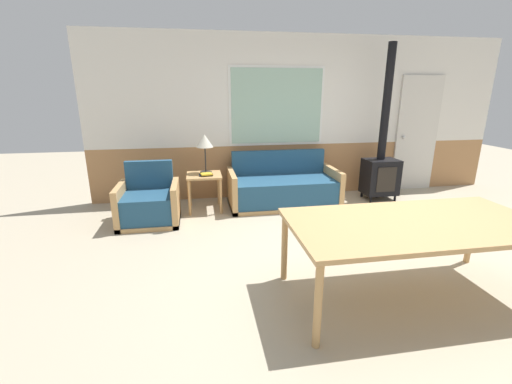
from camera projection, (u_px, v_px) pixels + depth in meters
The scene contains 10 objects.
ground_plane at pixel (370, 260), 3.80m from camera, with size 16.00×16.00×0.00m, color #B2A58C.
wall_back at pixel (302, 117), 5.89m from camera, with size 7.20×0.09×2.70m.
couch at pixel (283, 189), 5.58m from camera, with size 1.75×0.86×0.84m.
armchair at pixel (149, 205), 4.83m from camera, with size 0.83×0.74×0.83m.
side_table at pixel (204, 180), 5.29m from camera, with size 0.53×0.53×0.57m.
table_lamp at pixel (205, 142), 5.21m from camera, with size 0.26×0.26×0.60m.
book_stack at pixel (206, 174), 5.17m from camera, with size 0.21×0.18×0.04m.
dining_table at pixel (415, 227), 2.95m from camera, with size 2.19×1.08×0.73m.
wood_stove at pixel (381, 163), 5.77m from camera, with size 0.55×0.42×2.53m.
entry_door at pixel (417, 134), 6.28m from camera, with size 0.81×0.09×2.07m.
Camera 1 is at (-1.83, -3.16, 1.82)m, focal length 24.00 mm.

